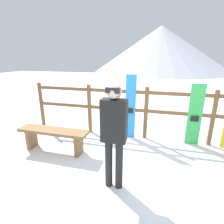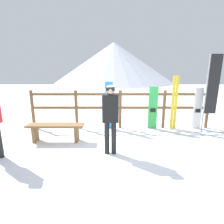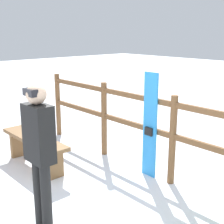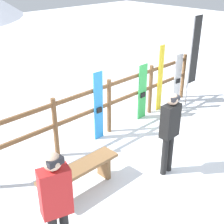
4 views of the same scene
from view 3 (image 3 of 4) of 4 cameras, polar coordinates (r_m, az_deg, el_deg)
name	(u,v)px [view 3 (image 3 of 4)]	position (r m, az deg, el deg)	size (l,w,h in m)	color
fence	(173,132)	(4.44, 11.08, -3.66)	(6.01, 0.10, 1.29)	brown
bench	(34,144)	(5.18, -14.01, -5.78)	(1.54, 0.36, 0.50)	brown
person_black	(39,146)	(3.40, -13.15, -6.00)	(0.36, 0.21, 1.63)	black
snowboard_blue	(150,126)	(4.61, 6.94, -2.59)	(0.25, 0.05, 1.58)	#288CE0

